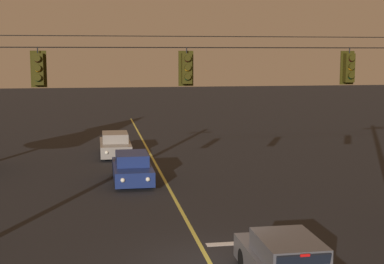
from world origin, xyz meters
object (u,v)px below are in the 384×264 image
car_oncoming_trailing (115,145)px  car_oncoming_lead (132,168)px  traffic_light_left_inner (187,68)px  traffic_light_leftmost (38,69)px  car_waiting_near_lane (287,264)px  traffic_light_centre (349,68)px

car_oncoming_trailing → car_oncoming_lead: bearing=-85.6°
traffic_light_left_inner → car_oncoming_lead: bearing=97.7°
traffic_light_leftmost → car_oncoming_lead: 10.88m
traffic_light_left_inner → traffic_light_leftmost: bearing=180.0°
car_oncoming_lead → car_waiting_near_lane: bearing=-76.5°
car_waiting_near_lane → traffic_light_leftmost: bearing=147.0°
car_oncoming_lead → car_oncoming_trailing: same height
traffic_light_left_inner → traffic_light_centre: (5.48, 0.00, 0.00)m
traffic_light_leftmost → car_oncoming_lead: size_ratio=0.28×
traffic_light_left_inner → car_oncoming_lead: (-1.23, 9.06, -5.01)m
car_waiting_near_lane → car_oncoming_trailing: bearing=100.4°
car_oncoming_trailing → traffic_light_centre: bearing=-66.0°
car_waiting_near_lane → car_oncoming_lead: bearing=103.5°
car_oncoming_trailing → traffic_light_left_inner: bearing=-83.8°
traffic_light_leftmost → car_oncoming_trailing: (2.79, 16.34, -5.01)m
traffic_light_left_inner → car_waiting_near_lane: traffic_light_left_inner is taller
traffic_light_centre → traffic_light_leftmost: bearing=180.0°
car_waiting_near_lane → car_oncoming_lead: same height
car_oncoming_lead → car_oncoming_trailing: size_ratio=1.00×
traffic_light_centre → car_oncoming_lead: traffic_light_centre is taller
car_waiting_near_lane → car_oncoming_trailing: same height
car_oncoming_lead → traffic_light_left_inner: bearing=-82.3°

